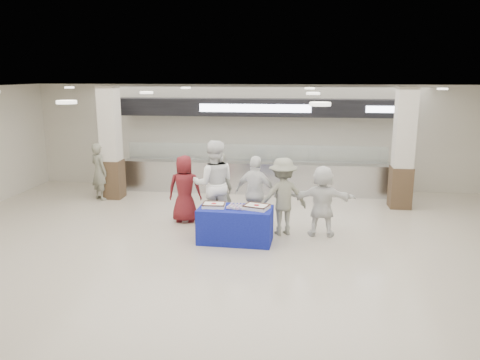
# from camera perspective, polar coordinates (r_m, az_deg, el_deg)

# --- Properties ---
(ground) EXTENTS (14.00, 14.00, 0.00)m
(ground) POSITION_cam_1_polar(r_m,az_deg,el_deg) (9.15, -1.36, -9.71)
(ground) COLOR beige
(ground) RESTS_ON ground
(serving_line) EXTENTS (8.70, 0.85, 2.80)m
(serving_line) POSITION_cam_1_polar(r_m,az_deg,el_deg) (14.01, 1.91, 3.15)
(serving_line) COLOR #BBBCC2
(serving_line) RESTS_ON ground
(column_left) EXTENTS (0.55, 0.55, 3.20)m
(column_left) POSITION_cam_1_polar(r_m,az_deg,el_deg) (13.76, -15.45, 4.09)
(column_left) COLOR #3D2B1B
(column_left) RESTS_ON ground
(column_right) EXTENTS (0.55, 0.55, 3.20)m
(column_right) POSITION_cam_1_polar(r_m,az_deg,el_deg) (13.00, 19.26, 3.35)
(column_right) COLOR #3D2B1B
(column_right) RESTS_ON ground
(display_table) EXTENTS (1.58, 0.84, 0.75)m
(display_table) POSITION_cam_1_polar(r_m,az_deg,el_deg) (9.96, -0.57, -5.49)
(display_table) COLOR navy
(display_table) RESTS_ON ground
(sheet_cake_left) EXTENTS (0.49, 0.39, 0.10)m
(sheet_cake_left) POSITION_cam_1_polar(r_m,az_deg,el_deg) (9.92, -3.21, -3.03)
(sheet_cake_left) COLOR white
(sheet_cake_left) RESTS_ON display_table
(sheet_cake_right) EXTENTS (0.58, 0.51, 0.10)m
(sheet_cake_right) POSITION_cam_1_polar(r_m,az_deg,el_deg) (9.77, 2.03, -3.25)
(sheet_cake_right) COLOR white
(sheet_cake_right) RESTS_ON display_table
(cupcake_tray) EXTENTS (0.42, 0.35, 0.06)m
(cupcake_tray) POSITION_cam_1_polar(r_m,az_deg,el_deg) (9.83, -0.42, -3.27)
(cupcake_tray) COLOR #A4A4A9
(cupcake_tray) RESTS_ON display_table
(civilian_maroon) EXTENTS (0.84, 0.59, 1.63)m
(civilian_maroon) POSITION_cam_1_polar(r_m,az_deg,el_deg) (11.28, -6.75, -1.07)
(civilian_maroon) COLOR maroon
(civilian_maroon) RESTS_ON ground
(soldier_a) EXTENTS (0.73, 0.57, 1.76)m
(soldier_a) POSITION_cam_1_polar(r_m,az_deg,el_deg) (11.05, -2.56, -0.94)
(soldier_a) COLOR slate
(soldier_a) RESTS_ON ground
(chef_tall) EXTENTS (1.10, 0.92, 2.03)m
(chef_tall) POSITION_cam_1_polar(r_m,az_deg,el_deg) (10.83, -3.19, -0.48)
(chef_tall) COLOR white
(chef_tall) RESTS_ON ground
(chef_short) EXTENTS (1.09, 0.71, 1.72)m
(chef_short) POSITION_cam_1_polar(r_m,az_deg,el_deg) (10.59, 1.95, -1.65)
(chef_short) COLOR white
(chef_short) RESTS_ON ground
(soldier_b) EXTENTS (1.26, 0.97, 1.73)m
(soldier_b) POSITION_cam_1_polar(r_m,az_deg,el_deg) (10.36, 5.23, -2.01)
(soldier_b) COLOR slate
(soldier_b) RESTS_ON ground
(civilian_white) EXTENTS (1.47, 0.47, 1.59)m
(civilian_white) POSITION_cam_1_polar(r_m,az_deg,el_deg) (10.38, 9.99, -2.51)
(civilian_white) COLOR white
(civilian_white) RESTS_ON ground
(soldier_bg) EXTENTS (0.71, 0.66, 1.62)m
(soldier_bg) POSITION_cam_1_polar(r_m,az_deg,el_deg) (13.80, -16.80, 0.99)
(soldier_bg) COLOR slate
(soldier_bg) RESTS_ON ground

